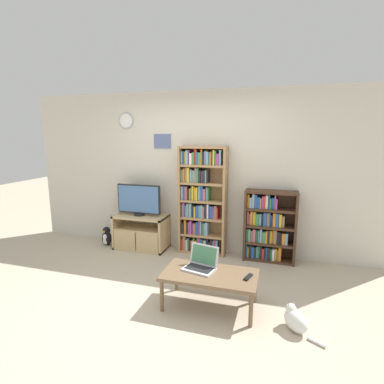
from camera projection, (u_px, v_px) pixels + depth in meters
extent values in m
plane|color=#BCAD93|center=(158.00, 300.00, 3.53)|extent=(18.00, 18.00, 0.00)
cube|color=beige|center=(197.00, 173.00, 4.90)|extent=(5.98, 0.06, 2.60)
torus|color=#B2B2B7|center=(126.00, 121.00, 5.05)|extent=(0.28, 0.03, 0.28)
cylinder|color=white|center=(126.00, 121.00, 5.05)|extent=(0.23, 0.02, 0.23)
cube|color=silver|center=(163.00, 141.00, 4.93)|extent=(0.33, 0.01, 0.26)
cube|color=slate|center=(163.00, 141.00, 4.93)|extent=(0.30, 0.02, 0.23)
cube|color=tan|center=(119.00, 229.00, 5.20)|extent=(0.04, 0.46, 0.58)
cube|color=tan|center=(165.00, 234.00, 4.96)|extent=(0.04, 0.46, 0.58)
cube|color=tan|center=(141.00, 216.00, 5.03)|extent=(0.88, 0.46, 0.04)
cube|color=tan|center=(142.00, 247.00, 5.13)|extent=(0.88, 0.46, 0.04)
cube|color=tan|center=(141.00, 228.00, 5.07)|extent=(0.81, 0.42, 0.04)
cube|color=tan|center=(125.00, 240.00, 4.95)|extent=(0.39, 0.02, 0.31)
cube|color=tan|center=(147.00, 243.00, 4.84)|extent=(0.39, 0.02, 0.31)
cylinder|color=black|center=(139.00, 214.00, 5.02)|extent=(0.18, 0.18, 0.04)
cube|color=black|center=(139.00, 199.00, 4.97)|extent=(0.75, 0.05, 0.48)
cube|color=#4770A8|center=(138.00, 199.00, 4.94)|extent=(0.72, 0.01, 0.44)
cube|color=tan|center=(181.00, 200.00, 4.88)|extent=(0.04, 0.25, 1.74)
cube|color=tan|center=(225.00, 202.00, 4.67)|extent=(0.04, 0.25, 1.74)
cube|color=tan|center=(204.00, 200.00, 4.89)|extent=(0.76, 0.02, 1.74)
cube|color=tan|center=(202.00, 251.00, 4.94)|extent=(0.69, 0.22, 0.04)
cube|color=tan|center=(202.00, 235.00, 4.88)|extent=(0.69, 0.22, 0.04)
cube|color=tan|center=(202.00, 218.00, 4.83)|extent=(0.69, 0.22, 0.04)
cube|color=tan|center=(202.00, 201.00, 4.78)|extent=(0.69, 0.22, 0.04)
cube|color=tan|center=(203.00, 184.00, 4.72)|extent=(0.69, 0.22, 0.04)
cube|color=tan|center=(203.00, 166.00, 4.67)|extent=(0.69, 0.22, 0.04)
cube|color=tan|center=(203.00, 147.00, 4.61)|extent=(0.69, 0.22, 0.04)
cube|color=red|center=(184.00, 243.00, 5.02)|extent=(0.03, 0.19, 0.18)
cube|color=#93704C|center=(186.00, 242.00, 5.00)|extent=(0.04, 0.20, 0.23)
cube|color=white|center=(188.00, 243.00, 5.00)|extent=(0.02, 0.18, 0.17)
cube|color=#5B9389|center=(189.00, 243.00, 4.98)|extent=(0.02, 0.18, 0.21)
cube|color=#232328|center=(191.00, 243.00, 4.98)|extent=(0.03, 0.20, 0.19)
cube|color=orange|center=(193.00, 244.00, 4.97)|extent=(0.04, 0.19, 0.18)
cube|color=#388947|center=(195.00, 243.00, 4.96)|extent=(0.02, 0.19, 0.22)
cube|color=orange|center=(197.00, 244.00, 4.95)|extent=(0.03, 0.19, 0.18)
cube|color=#93704C|center=(199.00, 243.00, 4.94)|extent=(0.02, 0.18, 0.23)
cube|color=#9E4293|center=(200.00, 243.00, 4.93)|extent=(0.02, 0.19, 0.24)
cube|color=#2856A8|center=(202.00, 244.00, 4.92)|extent=(0.04, 0.19, 0.21)
cube|color=orange|center=(204.00, 245.00, 4.92)|extent=(0.02, 0.17, 0.20)
cube|color=#759EB7|center=(206.00, 245.00, 4.90)|extent=(0.04, 0.19, 0.20)
cube|color=#232328|center=(208.00, 244.00, 4.90)|extent=(0.03, 0.17, 0.24)
cube|color=#232328|center=(210.00, 246.00, 4.89)|extent=(0.03, 0.18, 0.17)
cube|color=#232328|center=(212.00, 245.00, 4.87)|extent=(0.03, 0.19, 0.23)
cube|color=#5B9389|center=(214.00, 245.00, 4.88)|extent=(0.02, 0.15, 0.20)
cube|color=#9E4293|center=(215.00, 245.00, 4.86)|extent=(0.02, 0.19, 0.23)
cube|color=#759EB7|center=(217.00, 245.00, 4.85)|extent=(0.04, 0.17, 0.21)
cube|color=#232328|center=(184.00, 227.00, 4.96)|extent=(0.04, 0.20, 0.18)
cube|color=orange|center=(186.00, 225.00, 4.95)|extent=(0.04, 0.17, 0.23)
cube|color=#232328|center=(189.00, 227.00, 4.94)|extent=(0.03, 0.18, 0.19)
cube|color=#9E4293|center=(190.00, 227.00, 4.93)|extent=(0.02, 0.18, 0.20)
cube|color=#9E4293|center=(192.00, 226.00, 4.91)|extent=(0.03, 0.20, 0.23)
cube|color=#9E4293|center=(194.00, 227.00, 4.92)|extent=(0.02, 0.16, 0.18)
cube|color=#93704C|center=(196.00, 228.00, 4.90)|extent=(0.04, 0.19, 0.19)
cube|color=#2856A8|center=(198.00, 227.00, 4.89)|extent=(0.04, 0.16, 0.20)
cube|color=#9E4293|center=(200.00, 226.00, 4.88)|extent=(0.03, 0.15, 0.23)
cube|color=#759EB7|center=(202.00, 227.00, 4.87)|extent=(0.02, 0.18, 0.22)
cube|color=#388947|center=(204.00, 228.00, 4.87)|extent=(0.02, 0.16, 0.21)
cube|color=#759EB7|center=(205.00, 228.00, 4.86)|extent=(0.02, 0.16, 0.20)
cube|color=#759EB7|center=(207.00, 228.00, 4.84)|extent=(0.04, 0.19, 0.22)
cube|color=#388947|center=(183.00, 209.00, 4.91)|extent=(0.02, 0.16, 0.21)
cube|color=#9E4293|center=(185.00, 209.00, 4.89)|extent=(0.03, 0.19, 0.23)
cube|color=#759EB7|center=(187.00, 210.00, 4.90)|extent=(0.03, 0.16, 0.18)
cube|color=#5B9389|center=(189.00, 209.00, 4.87)|extent=(0.03, 0.19, 0.22)
cube|color=#759EB7|center=(191.00, 209.00, 4.87)|extent=(0.04, 0.18, 0.23)
cube|color=#232328|center=(194.00, 210.00, 4.86)|extent=(0.04, 0.17, 0.19)
cube|color=gold|center=(196.00, 211.00, 4.85)|extent=(0.02, 0.19, 0.18)
cube|color=#2856A8|center=(198.00, 211.00, 4.84)|extent=(0.04, 0.17, 0.20)
cube|color=#5B9389|center=(201.00, 211.00, 4.83)|extent=(0.04, 0.17, 0.20)
cube|color=#759EB7|center=(203.00, 211.00, 4.81)|extent=(0.03, 0.19, 0.21)
cube|color=#B75B70|center=(205.00, 211.00, 4.80)|extent=(0.02, 0.20, 0.19)
cube|color=#232328|center=(207.00, 211.00, 4.79)|extent=(0.04, 0.19, 0.22)
cube|color=white|center=(209.00, 210.00, 4.78)|extent=(0.02, 0.19, 0.23)
cube|color=#2856A8|center=(210.00, 211.00, 4.78)|extent=(0.02, 0.16, 0.21)
cube|color=#2856A8|center=(212.00, 212.00, 4.77)|extent=(0.04, 0.18, 0.20)
cube|color=#9E4293|center=(214.00, 212.00, 4.76)|extent=(0.02, 0.19, 0.20)
cube|color=#93704C|center=(216.00, 212.00, 4.75)|extent=(0.04, 0.18, 0.21)
cube|color=red|center=(218.00, 212.00, 4.74)|extent=(0.02, 0.18, 0.19)
cube|color=#759EB7|center=(184.00, 192.00, 4.85)|extent=(0.03, 0.19, 0.21)
cube|color=#2856A8|center=(185.00, 192.00, 4.84)|extent=(0.02, 0.18, 0.22)
cube|color=#B75B70|center=(187.00, 193.00, 4.84)|extent=(0.04, 0.17, 0.21)
cube|color=#232328|center=(189.00, 194.00, 4.82)|extent=(0.02, 0.19, 0.18)
cube|color=orange|center=(191.00, 194.00, 4.82)|extent=(0.03, 0.16, 0.18)
cube|color=#388947|center=(193.00, 193.00, 4.81)|extent=(0.02, 0.16, 0.21)
cube|color=gold|center=(194.00, 192.00, 4.80)|extent=(0.02, 0.19, 0.23)
cube|color=gold|center=(197.00, 193.00, 4.80)|extent=(0.04, 0.16, 0.21)
cube|color=gold|center=(198.00, 193.00, 4.78)|extent=(0.02, 0.20, 0.21)
cube|color=#759EB7|center=(200.00, 193.00, 4.78)|extent=(0.03, 0.16, 0.23)
cube|color=#2856A8|center=(203.00, 192.00, 4.77)|extent=(0.04, 0.15, 0.24)
cube|color=#B75B70|center=(205.00, 194.00, 4.75)|extent=(0.04, 0.17, 0.19)
cube|color=#759EB7|center=(207.00, 193.00, 4.74)|extent=(0.02, 0.16, 0.22)
cube|color=#388947|center=(209.00, 194.00, 4.73)|extent=(0.02, 0.18, 0.21)
cube|color=#5B9389|center=(183.00, 175.00, 4.81)|extent=(0.02, 0.15, 0.19)
cube|color=orange|center=(185.00, 175.00, 4.80)|extent=(0.03, 0.16, 0.21)
cube|color=#93704C|center=(187.00, 174.00, 4.78)|extent=(0.03, 0.16, 0.23)
cube|color=gold|center=(189.00, 174.00, 4.77)|extent=(0.04, 0.19, 0.23)
cube|color=#759EB7|center=(192.00, 175.00, 4.76)|extent=(0.04, 0.16, 0.20)
cube|color=#5B9389|center=(195.00, 176.00, 4.75)|extent=(0.04, 0.16, 0.19)
cube|color=#B75B70|center=(197.00, 175.00, 4.74)|extent=(0.03, 0.16, 0.24)
cube|color=#388947|center=(199.00, 175.00, 4.72)|extent=(0.03, 0.18, 0.23)
cube|color=#232328|center=(201.00, 176.00, 4.72)|extent=(0.04, 0.18, 0.20)
cube|color=#9E4293|center=(203.00, 177.00, 4.71)|extent=(0.02, 0.16, 0.18)
cube|color=#232328|center=(205.00, 176.00, 4.70)|extent=(0.04, 0.18, 0.20)
cube|color=#5B9389|center=(207.00, 176.00, 4.69)|extent=(0.02, 0.18, 0.20)
cube|color=#232328|center=(208.00, 176.00, 4.69)|extent=(0.02, 0.16, 0.20)
cube|color=#759EB7|center=(183.00, 157.00, 4.75)|extent=(0.02, 0.17, 0.20)
cube|color=#2856A8|center=(185.00, 158.00, 4.74)|extent=(0.02, 0.18, 0.20)
cube|color=gold|center=(186.00, 158.00, 4.74)|extent=(0.03, 0.15, 0.20)
cube|color=#759EB7|center=(188.00, 157.00, 4.72)|extent=(0.03, 0.19, 0.22)
cube|color=#9E4293|center=(190.00, 157.00, 4.72)|extent=(0.02, 0.16, 0.21)
cube|color=white|center=(192.00, 159.00, 4.70)|extent=(0.04, 0.19, 0.17)
cube|color=#388947|center=(194.00, 158.00, 4.69)|extent=(0.03, 0.20, 0.19)
cube|color=red|center=(197.00, 157.00, 4.68)|extent=(0.04, 0.17, 0.24)
cube|color=#2856A8|center=(199.00, 158.00, 4.67)|extent=(0.03, 0.19, 0.19)
cube|color=#388947|center=(201.00, 158.00, 4.66)|extent=(0.04, 0.20, 0.19)
cube|color=orange|center=(203.00, 157.00, 4.65)|extent=(0.02, 0.19, 0.23)
cube|color=#232328|center=(204.00, 158.00, 4.65)|extent=(0.03, 0.19, 0.20)
cube|color=#759EB7|center=(206.00, 158.00, 4.65)|extent=(0.02, 0.16, 0.21)
cube|color=#5B9389|center=(207.00, 158.00, 4.64)|extent=(0.02, 0.17, 0.22)
cube|color=#759EB7|center=(208.00, 158.00, 4.63)|extent=(0.03, 0.17, 0.20)
cube|color=#5B9389|center=(210.00, 158.00, 4.63)|extent=(0.02, 0.15, 0.20)
cube|color=orange|center=(212.00, 158.00, 4.62)|extent=(0.02, 0.16, 0.20)
cube|color=#232328|center=(213.00, 158.00, 4.61)|extent=(0.02, 0.16, 0.22)
cube|color=gold|center=(215.00, 157.00, 4.60)|extent=(0.03, 0.19, 0.23)
cube|color=#388947|center=(217.00, 158.00, 4.59)|extent=(0.02, 0.18, 0.22)
cube|color=#9E4293|center=(219.00, 159.00, 4.59)|extent=(0.04, 0.18, 0.18)
cube|color=#759EB7|center=(221.00, 157.00, 4.57)|extent=(0.03, 0.18, 0.23)
cube|color=#472D1E|center=(246.00, 224.00, 4.63)|extent=(0.04, 0.28, 1.09)
cube|color=#472D1E|center=(295.00, 229.00, 4.42)|extent=(0.04, 0.28, 1.09)
cube|color=#472D1E|center=(270.00, 224.00, 4.65)|extent=(0.77, 0.02, 1.09)
cube|color=#472D1E|center=(268.00, 259.00, 4.63)|extent=(0.70, 0.24, 0.04)
cube|color=#472D1E|center=(269.00, 243.00, 4.58)|extent=(0.70, 0.24, 0.04)
cube|color=#472D1E|center=(270.00, 226.00, 4.53)|extent=(0.70, 0.24, 0.04)
cube|color=#472D1E|center=(271.00, 209.00, 4.48)|extent=(0.70, 0.24, 0.04)
cube|color=#472D1E|center=(272.00, 192.00, 4.43)|extent=(0.70, 0.24, 0.04)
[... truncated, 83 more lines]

